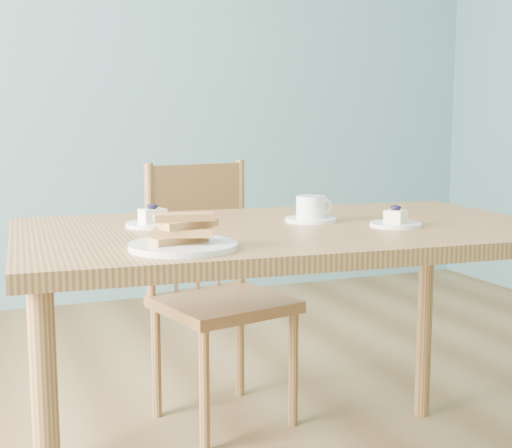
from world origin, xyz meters
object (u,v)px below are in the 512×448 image
Objects in this scene: dining_chair at (217,290)px; cheesecake_plate_near at (396,221)px; cheesecake_plate_far at (153,221)px; biscotti_plate at (183,238)px; coffee_cup at (311,211)px; dining_table at (287,254)px.

dining_chair is 6.56× the size of cheesecake_plate_near.
biscotti_plate is at bearing -92.98° from cheesecake_plate_far.
dining_chair reaches higher than cheesecake_plate_near.
dining_table is at bearing -146.52° from coffee_cup.
coffee_cup is (0.44, -0.07, 0.02)m from cheesecake_plate_far.
dining_chair is 0.62m from coffee_cup.
cheesecake_plate_near is at bearing -80.39° from dining_chair.
dining_table is 0.38m from cheesecake_plate_far.
biscotti_plate is (-0.46, -0.29, -0.01)m from coffee_cup.
dining_chair is at bearing 94.72° from dining_table.
dining_table is 1.63× the size of dining_chair.
coffee_cup is (-0.17, 0.17, 0.02)m from cheesecake_plate_near.
biscotti_plate reaches higher than dining_table.
cheesecake_plate_far is 0.45m from coffee_cup.
cheesecake_plate_far is (-0.33, -0.44, 0.32)m from dining_chair.
dining_table is 0.16m from coffee_cup.
dining_chair is at bearing 106.00° from coffee_cup.
cheesecake_plate_near is 0.66m from cheesecake_plate_far.
cheesecake_plate_near is at bearing -19.89° from dining_table.
coffee_cup is 0.60× the size of biscotti_plate.
biscotti_plate is at bearing -169.78° from cheesecake_plate_near.
dining_chair is at bearing 112.28° from cheesecake_plate_near.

